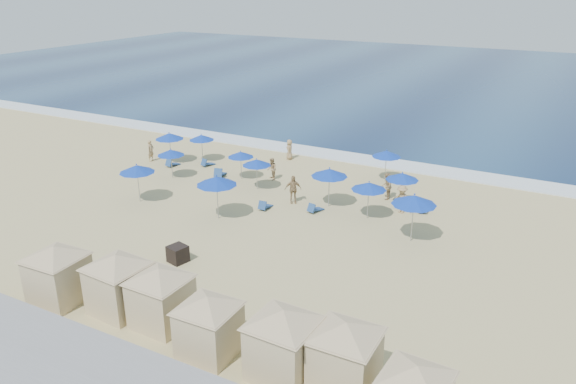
% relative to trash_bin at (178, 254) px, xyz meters
% --- Properties ---
extents(ground, '(160.00, 160.00, 0.00)m').
position_rel_trash_bin_xyz_m(ground, '(0.65, 4.62, -0.43)').
color(ground, tan).
rests_on(ground, ground).
extents(ocean, '(160.00, 80.00, 0.06)m').
position_rel_trash_bin_xyz_m(ocean, '(0.65, 59.62, -0.40)').
color(ocean, '#0D244A').
rests_on(ocean, ground).
extents(surf_line, '(160.00, 2.50, 0.08)m').
position_rel_trash_bin_xyz_m(surf_line, '(0.65, 20.12, -0.39)').
color(surf_line, white).
rests_on(surf_line, ground).
extents(seawall, '(160.00, 6.10, 1.22)m').
position_rel_trash_bin_xyz_m(seawall, '(0.65, -8.88, 0.23)').
color(seawall, gray).
rests_on(seawall, ground).
extents(trash_bin, '(1.03, 1.03, 0.85)m').
position_rel_trash_bin_xyz_m(trash_bin, '(0.00, 0.00, 0.00)').
color(trash_bin, black).
rests_on(trash_bin, ground).
extents(cabana_0, '(4.61, 4.61, 2.89)m').
position_rel_trash_bin_xyz_m(cabana_0, '(-2.28, -5.27, 1.23)').
color(cabana_0, '#CCB78B').
rests_on(cabana_0, ground).
extents(cabana_1, '(4.61, 4.61, 2.90)m').
position_rel_trash_bin_xyz_m(cabana_1, '(0.63, -4.63, 1.24)').
color(cabana_1, '#CCB78B').
rests_on(cabana_1, ground).
extents(cabana_2, '(4.49, 4.49, 2.82)m').
position_rel_trash_bin_xyz_m(cabana_2, '(2.88, -4.57, 1.19)').
color(cabana_2, '#CCB78B').
rests_on(cabana_2, ground).
extents(cabana_3, '(4.32, 4.32, 2.71)m').
position_rel_trash_bin_xyz_m(cabana_3, '(5.72, -5.23, 1.13)').
color(cabana_3, '#CCB78B').
rests_on(cabana_3, ground).
extents(cabana_4, '(4.69, 4.69, 2.94)m').
position_rel_trash_bin_xyz_m(cabana_4, '(8.76, -4.97, 1.26)').
color(cabana_4, '#CCB78B').
rests_on(cabana_4, ground).
extents(cabana_5, '(4.57, 4.57, 2.87)m').
position_rel_trash_bin_xyz_m(cabana_5, '(10.92, -4.53, 1.22)').
color(cabana_5, '#CCB78B').
rests_on(cabana_5, ground).
extents(umbrella_0, '(2.15, 2.15, 2.44)m').
position_rel_trash_bin_xyz_m(umbrella_0, '(-10.63, 12.46, 1.69)').
color(umbrella_0, '#A5A8AD').
rests_on(umbrella_0, ground).
extents(umbrella_1, '(1.91, 1.91, 2.17)m').
position_rel_trash_bin_xyz_m(umbrella_1, '(-8.32, 9.79, 1.46)').
color(umbrella_1, '#A5A8AD').
rests_on(umbrella_1, ground).
extents(umbrella_2, '(1.92, 1.92, 2.18)m').
position_rel_trash_bin_xyz_m(umbrella_2, '(-8.75, 13.95, 1.47)').
color(umbrella_2, '#A5A8AD').
rests_on(umbrella_2, ground).
extents(umbrella_3, '(2.22, 2.22, 2.53)m').
position_rel_trash_bin_xyz_m(umbrella_3, '(-7.26, 5.26, 1.77)').
color(umbrella_3, '#A5A8AD').
rests_on(umbrella_3, ground).
extents(umbrella_4, '(1.83, 1.83, 2.09)m').
position_rel_trash_bin_xyz_m(umbrella_4, '(-3.89, 11.91, 1.38)').
color(umbrella_4, '#A5A8AD').
rests_on(umbrella_4, ground).
extents(umbrella_5, '(1.92, 1.92, 2.19)m').
position_rel_trash_bin_xyz_m(umbrella_5, '(-1.84, 10.68, 1.47)').
color(umbrella_5, '#A5A8AD').
rests_on(umbrella_5, ground).
extents(umbrella_6, '(2.39, 2.39, 2.72)m').
position_rel_trash_bin_xyz_m(umbrella_6, '(-1.35, 5.43, 1.93)').
color(umbrella_6, '#A5A8AD').
rests_on(umbrella_6, ground).
extents(umbrella_7, '(2.25, 2.25, 2.56)m').
position_rel_trash_bin_xyz_m(umbrella_7, '(3.65, 10.20, 1.80)').
color(umbrella_7, '#A5A8AD').
rests_on(umbrella_7, ground).
extents(umbrella_8, '(2.06, 2.06, 2.35)m').
position_rel_trash_bin_xyz_m(umbrella_8, '(6.44, 9.60, 1.61)').
color(umbrella_8, '#A5A8AD').
rests_on(umbrella_8, ground).
extents(umbrella_9, '(2.01, 2.01, 2.29)m').
position_rel_trash_bin_xyz_m(umbrella_9, '(5.19, 16.34, 1.56)').
color(umbrella_9, '#A5A8AD').
rests_on(umbrella_9, ground).
extents(umbrella_10, '(2.02, 2.02, 2.30)m').
position_rel_trash_bin_xyz_m(umbrella_10, '(7.60, 12.24, 1.57)').
color(umbrella_10, '#A5A8AD').
rests_on(umbrella_10, ground).
extents(umbrella_11, '(2.41, 2.41, 2.74)m').
position_rel_trash_bin_xyz_m(umbrella_11, '(9.59, 7.88, 1.95)').
color(umbrella_11, '#A5A8AD').
rests_on(umbrella_11, ground).
extents(beach_chair_0, '(0.63, 1.22, 0.65)m').
position_rel_trash_bin_xyz_m(beach_chair_0, '(-10.03, 11.80, -0.20)').
color(beach_chair_0, navy).
rests_on(beach_chair_0, ground).
extents(beach_chair_1, '(0.75, 1.20, 0.61)m').
position_rel_trash_bin_xyz_m(beach_chair_1, '(-7.75, 13.13, -0.21)').
color(beach_chair_1, navy).
rests_on(beach_chair_1, ground).
extents(beach_chair_2, '(0.97, 1.46, 0.74)m').
position_rel_trash_bin_xyz_m(beach_chair_2, '(-5.48, 11.54, -0.17)').
color(beach_chair_2, navy).
rests_on(beach_chair_2, ground).
extents(beach_chair_3, '(0.55, 1.16, 0.63)m').
position_rel_trash_bin_xyz_m(beach_chair_3, '(0.37, 7.93, -0.21)').
color(beach_chair_3, navy).
rests_on(beach_chair_3, ground).
extents(beach_chair_4, '(0.78, 1.22, 0.62)m').
position_rel_trash_bin_xyz_m(beach_chair_4, '(3.27, 8.98, -0.21)').
color(beach_chair_4, navy).
rests_on(beach_chair_4, ground).
extents(beach_chair_5, '(0.89, 1.30, 0.66)m').
position_rel_trash_bin_xyz_m(beach_chair_5, '(9.02, 12.10, -0.20)').
color(beach_chair_5, navy).
rests_on(beach_chair_5, ground).
extents(beachgoer_0, '(0.41, 0.61, 1.66)m').
position_rel_trash_bin_xyz_m(beachgoer_0, '(-12.25, 12.07, 0.41)').
color(beachgoer_0, '#A3845A').
rests_on(beachgoer_0, ground).
extents(beachgoer_1, '(0.95, 0.95, 1.56)m').
position_rel_trash_bin_xyz_m(beachgoer_1, '(-1.91, 12.83, 0.35)').
color(beachgoer_1, '#A3845A').
rests_on(beachgoer_1, ground).
extents(beachgoer_2, '(1.12, 0.97, 1.81)m').
position_rel_trash_bin_xyz_m(beachgoer_2, '(1.41, 9.69, 0.48)').
color(beachgoer_2, '#A3845A').
rests_on(beachgoer_2, ground).
extents(beachgoer_3, '(1.28, 0.96, 1.76)m').
position_rel_trash_bin_xyz_m(beachgoer_3, '(7.93, 11.35, 0.45)').
color(beachgoer_3, '#A3845A').
rests_on(beachgoer_3, ground).
extents(beachgoer_4, '(0.65, 0.86, 1.58)m').
position_rel_trash_bin_xyz_m(beachgoer_4, '(-3.04, 17.57, 0.36)').
color(beachgoer_4, '#A3845A').
rests_on(beachgoer_4, ground).
extents(beachgoer_5, '(0.85, 0.98, 1.74)m').
position_rel_trash_bin_xyz_m(beachgoer_5, '(6.38, 13.10, 0.45)').
color(beachgoer_5, '#A3845A').
rests_on(beachgoer_5, ground).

